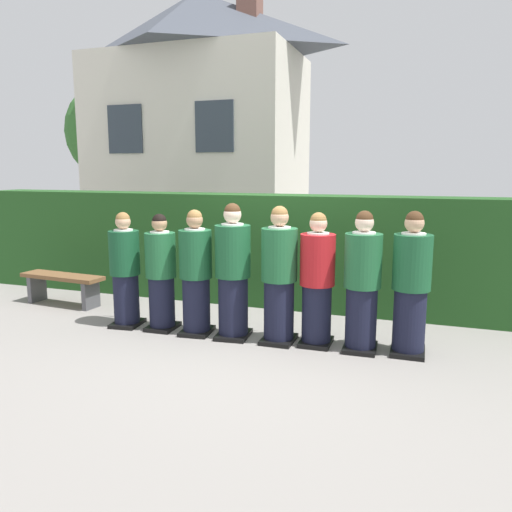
{
  "coord_description": "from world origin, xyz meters",
  "views": [
    {
      "loc": [
        1.98,
        -5.69,
        2.09
      ],
      "look_at": [
        0.0,
        0.0,
        1.05
      ],
      "focal_mm": 35.25,
      "sensor_mm": 36.0,
      "label": 1
    }
  ],
  "objects_px": {
    "student_front_row_1": "(161,275)",
    "student_front_row_3": "(233,274)",
    "student_front_row_0": "(125,272)",
    "student_front_row_2": "(196,276)",
    "student_front_row_4": "(279,278)",
    "student_front_row_6": "(362,285)",
    "student_front_row_7": "(411,287)",
    "student_in_red_blazer": "(317,283)",
    "wooden_bench": "(63,283)"
  },
  "relations": [
    {
      "from": "student_front_row_7",
      "to": "student_front_row_3",
      "type": "bearing_deg",
      "value": -176.83
    },
    {
      "from": "student_front_row_4",
      "to": "student_front_row_3",
      "type": "bearing_deg",
      "value": -178.08
    },
    {
      "from": "student_front_row_2",
      "to": "student_front_row_3",
      "type": "xyz_separation_m",
      "value": [
        0.5,
        0.02,
        0.04
      ]
    },
    {
      "from": "student_front_row_1",
      "to": "student_front_row_0",
      "type": "bearing_deg",
      "value": -177.38
    },
    {
      "from": "wooden_bench",
      "to": "student_front_row_2",
      "type": "bearing_deg",
      "value": -12.42
    },
    {
      "from": "student_front_row_2",
      "to": "student_front_row_4",
      "type": "relative_size",
      "value": 0.96
    },
    {
      "from": "student_front_row_2",
      "to": "student_front_row_4",
      "type": "xyz_separation_m",
      "value": [
        1.09,
        0.04,
        0.03
      ]
    },
    {
      "from": "student_front_row_3",
      "to": "student_front_row_6",
      "type": "xyz_separation_m",
      "value": [
        1.58,
        0.06,
        -0.03
      ]
    },
    {
      "from": "student_front_row_2",
      "to": "student_front_row_4",
      "type": "bearing_deg",
      "value": 2.1
    },
    {
      "from": "student_front_row_3",
      "to": "student_front_row_2",
      "type": "bearing_deg",
      "value": -177.68
    },
    {
      "from": "student_front_row_1",
      "to": "wooden_bench",
      "type": "relative_size",
      "value": 1.08
    },
    {
      "from": "student_front_row_4",
      "to": "student_front_row_1",
      "type": "bearing_deg",
      "value": -179.06
    },
    {
      "from": "student_front_row_4",
      "to": "student_front_row_7",
      "type": "bearing_deg",
      "value": 3.65
    },
    {
      "from": "student_front_row_1",
      "to": "student_front_row_7",
      "type": "distance_m",
      "value": 3.13
    },
    {
      "from": "student_front_row_1",
      "to": "student_front_row_3",
      "type": "distance_m",
      "value": 1.01
    },
    {
      "from": "student_front_row_4",
      "to": "student_front_row_6",
      "type": "bearing_deg",
      "value": 2.24
    },
    {
      "from": "student_front_row_4",
      "to": "student_front_row_7",
      "type": "distance_m",
      "value": 1.52
    },
    {
      "from": "student_front_row_0",
      "to": "student_front_row_4",
      "type": "height_order",
      "value": "student_front_row_4"
    },
    {
      "from": "student_front_row_7",
      "to": "student_front_row_6",
      "type": "bearing_deg",
      "value": -173.76
    },
    {
      "from": "student_front_row_0",
      "to": "student_in_red_blazer",
      "type": "height_order",
      "value": "student_in_red_blazer"
    },
    {
      "from": "student_in_red_blazer",
      "to": "student_front_row_7",
      "type": "distance_m",
      "value": 1.07
    },
    {
      "from": "student_front_row_0",
      "to": "student_front_row_6",
      "type": "xyz_separation_m",
      "value": [
        3.12,
        0.09,
        0.05
      ]
    },
    {
      "from": "student_front_row_6",
      "to": "student_front_row_7",
      "type": "bearing_deg",
      "value": 6.24
    },
    {
      "from": "student_front_row_3",
      "to": "student_front_row_4",
      "type": "distance_m",
      "value": 0.59
    },
    {
      "from": "student_front_row_3",
      "to": "wooden_bench",
      "type": "bearing_deg",
      "value": 169.92
    },
    {
      "from": "student_front_row_6",
      "to": "student_front_row_1",
      "type": "bearing_deg",
      "value": -178.56
    },
    {
      "from": "student_front_row_1",
      "to": "student_front_row_6",
      "type": "bearing_deg",
      "value": 1.44
    },
    {
      "from": "student_front_row_3",
      "to": "student_in_red_blazer",
      "type": "distance_m",
      "value": 1.05
    },
    {
      "from": "wooden_bench",
      "to": "student_front_row_4",
      "type": "bearing_deg",
      "value": -8.18
    },
    {
      "from": "student_front_row_2",
      "to": "student_in_red_blazer",
      "type": "relative_size",
      "value": 1.0
    },
    {
      "from": "student_front_row_7",
      "to": "wooden_bench",
      "type": "bearing_deg",
      "value": 175.26
    },
    {
      "from": "student_front_row_0",
      "to": "student_front_row_2",
      "type": "height_order",
      "value": "student_front_row_2"
    },
    {
      "from": "student_front_row_1",
      "to": "student_front_row_2",
      "type": "relative_size",
      "value": 0.96
    },
    {
      "from": "student_front_row_1",
      "to": "student_in_red_blazer",
      "type": "distance_m",
      "value": 2.06
    },
    {
      "from": "student_front_row_4",
      "to": "student_front_row_7",
      "type": "relative_size",
      "value": 1.02
    },
    {
      "from": "student_front_row_7",
      "to": "student_in_red_blazer",
      "type": "bearing_deg",
      "value": -177.89
    },
    {
      "from": "student_front_row_0",
      "to": "student_front_row_7",
      "type": "bearing_deg",
      "value": 2.32
    },
    {
      "from": "student_in_red_blazer",
      "to": "wooden_bench",
      "type": "xyz_separation_m",
      "value": [
        -4.12,
        0.47,
        -0.41
      ]
    },
    {
      "from": "student_in_red_blazer",
      "to": "student_front_row_7",
      "type": "relative_size",
      "value": 0.97
    },
    {
      "from": "student_front_row_1",
      "to": "student_front_row_3",
      "type": "height_order",
      "value": "student_front_row_3"
    },
    {
      "from": "student_front_row_1",
      "to": "wooden_bench",
      "type": "xyz_separation_m",
      "value": [
        -2.07,
        0.55,
        -0.38
      ]
    },
    {
      "from": "student_front_row_2",
      "to": "student_front_row_3",
      "type": "height_order",
      "value": "student_front_row_3"
    },
    {
      "from": "student_front_row_2",
      "to": "wooden_bench",
      "type": "relative_size",
      "value": 1.12
    },
    {
      "from": "student_front_row_2",
      "to": "student_front_row_6",
      "type": "xyz_separation_m",
      "value": [
        2.08,
        0.08,
        0.02
      ]
    },
    {
      "from": "student_front_row_0",
      "to": "student_front_row_1",
      "type": "xyz_separation_m",
      "value": [
        0.53,
        0.02,
        -0.0
      ]
    },
    {
      "from": "student_in_red_blazer",
      "to": "student_front_row_1",
      "type": "bearing_deg",
      "value": -177.65
    },
    {
      "from": "student_front_row_2",
      "to": "student_front_row_6",
      "type": "height_order",
      "value": "student_front_row_6"
    },
    {
      "from": "student_front_row_4",
      "to": "student_in_red_blazer",
      "type": "height_order",
      "value": "student_front_row_4"
    },
    {
      "from": "student_front_row_3",
      "to": "wooden_bench",
      "type": "relative_size",
      "value": 1.19
    },
    {
      "from": "student_front_row_1",
      "to": "student_front_row_4",
      "type": "relative_size",
      "value": 0.92
    }
  ]
}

